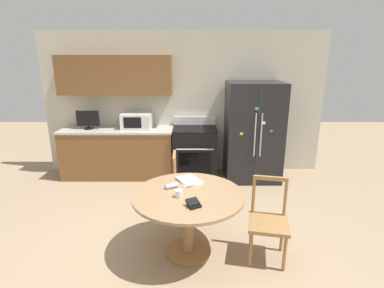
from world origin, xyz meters
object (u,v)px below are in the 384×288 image
microwave (138,121)px  dining_chair_far (188,186)px  dining_chair_right (270,222)px  wallet (195,204)px  oven_range (196,152)px  candle_glass (180,194)px  refrigerator (255,132)px  countertop_tv (90,119)px

microwave → dining_chair_far: 1.86m
dining_chair_right → wallet: 0.90m
oven_range → candle_glass: oven_range is taller
refrigerator → countertop_tv: bearing=178.4°
countertop_tv → candle_glass: countertop_tv is taller
dining_chair_far → dining_chair_right: bearing=42.9°
oven_range → countertop_tv: bearing=179.6°
refrigerator → dining_chair_right: 2.34m
oven_range → candle_glass: 2.39m
refrigerator → dining_chair_far: 1.84m
microwave → candle_glass: microwave is taller
candle_glass → microwave: bearing=109.4°
oven_range → dining_chair_far: (-0.13, -1.42, -0.03)m
wallet → refrigerator: bearing=66.8°
dining_chair_far → dining_chair_right: 1.31m
oven_range → countertop_tv: countertop_tv is taller
candle_glass → refrigerator: bearing=62.0°
microwave → dining_chair_right: (1.83, -2.44, -0.60)m
refrigerator → countertop_tv: 2.95m
refrigerator → dining_chair_right: size_ratio=1.93×
countertop_tv → dining_chair_far: (1.78, -1.43, -0.65)m
countertop_tv → dining_chair_right: size_ratio=0.44×
oven_range → dining_chair_right: oven_range is taller
oven_range → countertop_tv: 2.00m
dining_chair_far → wallet: (0.09, -1.15, 0.33)m
microwave → dining_chair_right: microwave is taller
refrigerator → oven_range: size_ratio=1.61×
refrigerator → dining_chair_far: size_ratio=1.93×
oven_range → dining_chair_far: bearing=-95.2°
microwave → wallet: (1.01, -2.65, -0.27)m
refrigerator → countertop_tv: (-2.94, 0.08, 0.21)m
candle_glass → wallet: 0.25m
oven_range → dining_chair_right: (0.78, -2.36, -0.03)m
microwave → dining_chair_right: 3.11m
oven_range → microwave: size_ratio=2.00×
dining_chair_far → dining_chair_right: same height
dining_chair_right → candle_glass: (-0.97, -0.01, 0.34)m
dining_chair_far → dining_chair_right: size_ratio=1.00×
dining_chair_right → wallet: size_ratio=5.34×
countertop_tv → microwave: bearing=4.5°
microwave → dining_chair_far: microwave is taller
dining_chair_right → oven_range: bearing=-60.1°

